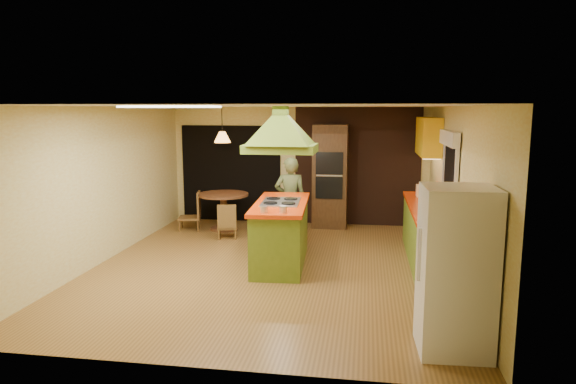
% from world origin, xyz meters
% --- Properties ---
extents(ground, '(6.50, 6.50, 0.00)m').
position_xyz_m(ground, '(0.00, 0.00, 0.00)').
color(ground, olive).
rests_on(ground, ground).
extents(room_walls, '(5.50, 6.50, 6.50)m').
position_xyz_m(room_walls, '(0.00, 0.00, 1.25)').
color(room_walls, beige).
rests_on(room_walls, ground).
extents(ceiling_plane, '(6.50, 6.50, 0.00)m').
position_xyz_m(ceiling_plane, '(0.00, 0.00, 2.50)').
color(ceiling_plane, silver).
rests_on(ceiling_plane, room_walls).
extents(brick_panel, '(2.64, 0.03, 2.50)m').
position_xyz_m(brick_panel, '(1.25, 3.23, 1.25)').
color(brick_panel, '#381E14').
rests_on(brick_panel, ground).
extents(nook_opening, '(2.20, 0.03, 2.10)m').
position_xyz_m(nook_opening, '(-1.50, 3.23, 1.05)').
color(nook_opening, black).
rests_on(nook_opening, ground).
extents(right_counter, '(0.62, 3.05, 0.92)m').
position_xyz_m(right_counter, '(2.45, 0.60, 0.46)').
color(right_counter, olive).
rests_on(right_counter, ground).
extents(upper_cabinets, '(0.34, 1.40, 0.70)m').
position_xyz_m(upper_cabinets, '(2.57, 2.20, 1.95)').
color(upper_cabinets, yellow).
rests_on(upper_cabinets, room_walls).
extents(window_right, '(0.12, 1.35, 1.06)m').
position_xyz_m(window_right, '(2.70, 0.40, 1.77)').
color(window_right, black).
rests_on(window_right, room_walls).
extents(fluor_panel, '(1.20, 0.60, 0.03)m').
position_xyz_m(fluor_panel, '(-1.10, -1.20, 2.48)').
color(fluor_panel, white).
rests_on(fluor_panel, ceiling_plane).
extents(kitchen_island, '(0.93, 2.05, 1.01)m').
position_xyz_m(kitchen_island, '(0.12, 0.20, 0.51)').
color(kitchen_island, olive).
rests_on(kitchen_island, ground).
extents(range_hood, '(1.10, 0.79, 0.80)m').
position_xyz_m(range_hood, '(0.12, 0.20, 2.25)').
color(range_hood, '#5D7A1E').
rests_on(range_hood, ceiling_plane).
extents(man, '(0.63, 0.46, 1.59)m').
position_xyz_m(man, '(0.07, 1.56, 0.80)').
color(man, '#47512B').
rests_on(man, ground).
extents(refrigerator, '(0.73, 0.69, 1.71)m').
position_xyz_m(refrigerator, '(2.36, -2.50, 0.85)').
color(refrigerator, white).
rests_on(refrigerator, ground).
extents(wall_oven, '(0.71, 0.60, 2.14)m').
position_xyz_m(wall_oven, '(0.70, 2.95, 1.07)').
color(wall_oven, '#4F3219').
rests_on(wall_oven, ground).
extents(dining_table, '(1.01, 1.01, 0.76)m').
position_xyz_m(dining_table, '(-1.42, 2.32, 0.53)').
color(dining_table, brown).
rests_on(dining_table, ground).
extents(chair_left, '(0.51, 0.51, 0.79)m').
position_xyz_m(chair_left, '(-2.12, 2.22, 0.39)').
color(chair_left, brown).
rests_on(chair_left, ground).
extents(chair_near, '(0.45, 0.45, 0.68)m').
position_xyz_m(chair_near, '(-1.17, 1.67, 0.34)').
color(chair_near, brown).
rests_on(chair_near, ground).
extents(pendant_lamp, '(0.37, 0.37, 0.22)m').
position_xyz_m(pendant_lamp, '(-1.42, 2.32, 1.90)').
color(pendant_lamp, '#FF9E3F').
rests_on(pendant_lamp, ceiling_plane).
extents(canister_large, '(0.16, 0.16, 0.20)m').
position_xyz_m(canister_large, '(2.40, 1.51, 1.02)').
color(canister_large, '#FEF3CC').
rests_on(canister_large, right_counter).
extents(canister_medium, '(0.16, 0.16, 0.20)m').
position_xyz_m(canister_medium, '(2.40, 1.67, 1.02)').
color(canister_medium, beige).
rests_on(canister_medium, right_counter).
extents(canister_small, '(0.13, 0.13, 0.16)m').
position_xyz_m(canister_small, '(2.40, 0.88, 1.00)').
color(canister_small, '#F9F0C8').
rests_on(canister_small, right_counter).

